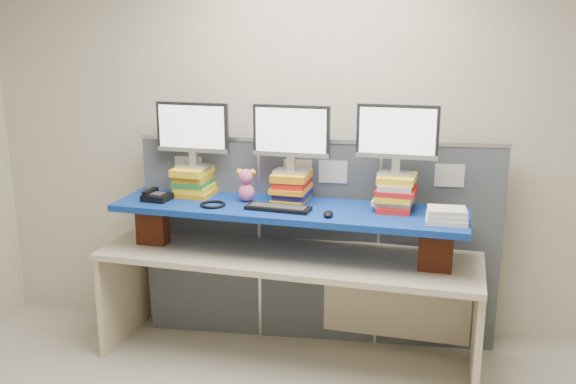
% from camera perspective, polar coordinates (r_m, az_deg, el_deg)
% --- Properties ---
extents(room, '(5.00, 4.00, 2.80)m').
position_cam_1_polar(room, '(2.82, -0.67, -3.88)').
color(room, beige).
rests_on(room, ground).
extents(cubicle_partition, '(2.60, 0.06, 1.53)m').
position_cam_1_polar(cubicle_partition, '(4.70, 2.71, -4.40)').
color(cubicle_partition, '#41464D').
rests_on(cubicle_partition, ground).
extents(desk, '(2.66, 1.07, 0.79)m').
position_cam_1_polar(desk, '(4.45, 0.00, -7.39)').
color(desk, beige).
rests_on(desk, ground).
extents(brick_pier_left, '(0.23, 0.14, 0.29)m').
position_cam_1_polar(brick_pier_left, '(4.65, -11.94, -2.79)').
color(brick_pier_left, maroon).
rests_on(brick_pier_left, desk).
extents(brick_pier_right, '(0.23, 0.14, 0.29)m').
position_cam_1_polar(brick_pier_right, '(4.17, 13.02, -4.90)').
color(brick_pier_right, maroon).
rests_on(brick_pier_right, desk).
extents(blue_board, '(2.42, 0.88, 0.04)m').
position_cam_1_polar(blue_board, '(4.30, 0.00, -1.57)').
color(blue_board, navy).
rests_on(blue_board, brick_pier_left).
extents(book_stack_left, '(0.29, 0.32, 0.20)m').
position_cam_1_polar(book_stack_left, '(4.61, -8.36, 0.96)').
color(book_stack_left, orange).
rests_on(book_stack_left, blue_board).
extents(book_stack_center, '(0.28, 0.34, 0.21)m').
position_cam_1_polar(book_stack_center, '(4.39, 0.33, 0.46)').
color(book_stack_center, yellow).
rests_on(book_stack_center, blue_board).
extents(book_stack_right, '(0.31, 0.33, 0.23)m').
position_cam_1_polar(book_stack_right, '(4.26, 9.53, -0.01)').
color(book_stack_right, red).
rests_on(book_stack_right, blue_board).
extents(monitor_left, '(0.53, 0.17, 0.46)m').
position_cam_1_polar(monitor_left, '(4.54, -8.48, 5.41)').
color(monitor_left, '#96969A').
rests_on(monitor_left, book_stack_left).
extents(monitor_center, '(0.53, 0.17, 0.46)m').
position_cam_1_polar(monitor_center, '(4.31, 0.29, 5.13)').
color(monitor_center, '#96969A').
rests_on(monitor_center, book_stack_center).
extents(monitor_right, '(0.53, 0.17, 0.46)m').
position_cam_1_polar(monitor_right, '(4.18, 9.69, 4.98)').
color(monitor_right, '#96969A').
rests_on(monitor_right, book_stack_right).
extents(keyboard, '(0.45, 0.21, 0.03)m').
position_cam_1_polar(keyboard, '(4.21, -0.88, -1.42)').
color(keyboard, black).
rests_on(keyboard, blue_board).
extents(mouse, '(0.08, 0.12, 0.04)m').
position_cam_1_polar(mouse, '(4.07, 3.61, -1.95)').
color(mouse, black).
rests_on(mouse, blue_board).
extents(desk_phone, '(0.20, 0.19, 0.08)m').
position_cam_1_polar(desk_phone, '(4.53, -11.63, -0.38)').
color(desk_phone, black).
rests_on(desk_phone, blue_board).
extents(headset, '(0.23, 0.23, 0.02)m').
position_cam_1_polar(headset, '(4.34, -6.70, -1.10)').
color(headset, black).
rests_on(headset, blue_board).
extents(plush_toy, '(0.13, 0.10, 0.23)m').
position_cam_1_polar(plush_toy, '(4.40, -3.74, 0.65)').
color(plush_toy, '#EC598C').
rests_on(plush_toy, blue_board).
extents(binder_stack, '(0.26, 0.21, 0.09)m').
position_cam_1_polar(binder_stack, '(4.05, 13.94, -2.05)').
color(binder_stack, beige).
rests_on(binder_stack, blue_board).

